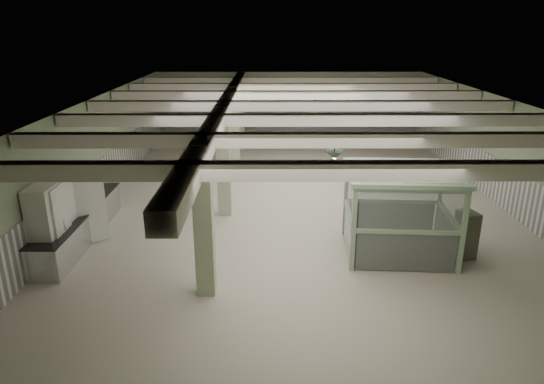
{
  "coord_description": "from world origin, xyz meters",
  "views": [
    {
      "loc": [
        -1.02,
        -16.0,
        5.95
      ],
      "look_at": [
        -0.95,
        -2.58,
        1.3
      ],
      "focal_mm": 32.0,
      "sensor_mm": 36.0,
      "label": 1
    }
  ],
  "objects_px": {
    "prep_counter": "(79,225)",
    "guard_booth": "(401,197)",
    "walkin_cooler": "(60,217)",
    "filing_cabinet": "(466,234)"
  },
  "relations": [
    {
      "from": "prep_counter",
      "to": "guard_booth",
      "type": "xyz_separation_m",
      "value": [
        9.01,
        -0.87,
        1.17
      ]
    },
    {
      "from": "walkin_cooler",
      "to": "guard_booth",
      "type": "bearing_deg",
      "value": 0.47
    },
    {
      "from": "guard_booth",
      "to": "walkin_cooler",
      "type": "bearing_deg",
      "value": -175.77
    },
    {
      "from": "prep_counter",
      "to": "walkin_cooler",
      "type": "relative_size",
      "value": 2.14
    },
    {
      "from": "walkin_cooler",
      "to": "filing_cabinet",
      "type": "xyz_separation_m",
      "value": [
        10.85,
        -0.17,
        -0.46
      ]
    },
    {
      "from": "guard_booth",
      "to": "prep_counter",
      "type": "bearing_deg",
      "value": 178.24
    },
    {
      "from": "prep_counter",
      "to": "walkin_cooler",
      "type": "distance_m",
      "value": 1.15
    },
    {
      "from": "prep_counter",
      "to": "guard_booth",
      "type": "height_order",
      "value": "guard_booth"
    },
    {
      "from": "guard_booth",
      "to": "filing_cabinet",
      "type": "bearing_deg",
      "value": -4.19
    },
    {
      "from": "prep_counter",
      "to": "filing_cabinet",
      "type": "distance_m",
      "value": 10.83
    }
  ]
}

